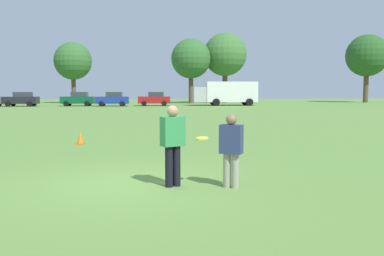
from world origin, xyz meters
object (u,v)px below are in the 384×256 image
at_px(player_thrower, 173,141).
at_px(parked_car_mid_right, 113,99).
at_px(frisbee, 202,138).
at_px(player_defender, 231,147).
at_px(box_truck, 226,92).
at_px(parked_car_mid_left, 21,99).
at_px(parked_car_near_right, 154,99).
at_px(traffic_cone, 80,138).
at_px(parked_car_center, 78,99).

height_order(player_thrower, parked_car_mid_right, parked_car_mid_right).
height_order(frisbee, parked_car_mid_right, parked_car_mid_right).
distance_m(player_defender, box_truck, 47.18).
bearing_deg(parked_car_mid_left, parked_car_near_right, 0.25).
distance_m(traffic_cone, box_truck, 41.05).
bearing_deg(player_thrower, parked_car_center, 101.14).
relative_size(player_thrower, frisbee, 6.24).
xyz_separation_m(player_thrower, parked_car_mid_left, (-16.14, 46.12, -0.04)).
xyz_separation_m(frisbee, parked_car_near_right, (0.09, 46.16, -0.08)).
distance_m(player_defender, frisbee, 0.64).
relative_size(parked_car_mid_left, parked_car_near_right, 1.00).
xyz_separation_m(player_defender, parked_car_mid_right, (-5.83, 45.76, 0.07)).
relative_size(traffic_cone, parked_car_mid_right, 0.11).
distance_m(frisbee, parked_car_center, 47.47).
relative_size(parked_car_mid_right, parked_car_near_right, 1.00).
relative_size(player_defender, frisbee, 5.62).
height_order(parked_car_mid_right, parked_car_near_right, same).
xyz_separation_m(traffic_cone, parked_car_mid_left, (-13.15, 38.86, 0.69)).
xyz_separation_m(parked_car_center, parked_car_mid_right, (4.51, -0.97, 0.00)).
height_order(parked_car_mid_left, parked_car_center, same).
bearing_deg(player_defender, player_thrower, 168.83).
bearing_deg(player_defender, box_truck, 78.81).
bearing_deg(frisbee, player_thrower, -177.05).
distance_m(parked_car_center, parked_car_near_right, 9.88).
bearing_deg(parked_car_center, parked_car_mid_left, -176.99).
xyz_separation_m(player_defender, parked_car_near_right, (-0.47, 46.43, 0.07)).
bearing_deg(traffic_cone, frisbee, -63.42).
bearing_deg(player_defender, traffic_cone, 119.16).
bearing_deg(box_truck, frisbee, -101.93).
height_order(traffic_cone, parked_car_center, parked_car_center).
relative_size(player_thrower, parked_car_near_right, 0.40).
relative_size(traffic_cone, parked_car_mid_left, 0.11).
xyz_separation_m(player_thrower, box_truck, (10.34, 46.04, 0.79)).
xyz_separation_m(player_thrower, parked_car_center, (-9.15, 46.49, -0.04)).
bearing_deg(parked_car_mid_left, box_truck, -0.16).
bearing_deg(player_defender, parked_car_mid_right, 97.27).
distance_m(player_defender, parked_car_mid_right, 46.13).
height_order(player_defender, parked_car_mid_left, parked_car_mid_left).
bearing_deg(box_truck, parked_car_center, 178.70).
xyz_separation_m(parked_car_center, box_truck, (19.50, -0.44, 0.83)).
bearing_deg(traffic_cone, parked_car_mid_left, 108.69).
bearing_deg(player_thrower, parked_car_near_right, 89.11).
height_order(parked_car_center, parked_car_mid_right, same).
bearing_deg(box_truck, traffic_cone, -108.97).
bearing_deg(player_thrower, parked_car_mid_right, 95.83).
relative_size(traffic_cone, parked_car_near_right, 0.11).
bearing_deg(player_thrower, player_defender, -11.17).
height_order(traffic_cone, box_truck, box_truck).
distance_m(frisbee, box_truck, 47.03).
xyz_separation_m(player_defender, frisbee, (-0.57, 0.27, 0.15)).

